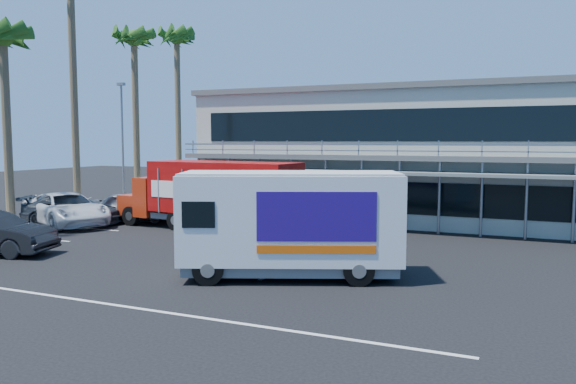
% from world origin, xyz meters
% --- Properties ---
extents(ground, '(120.00, 120.00, 0.00)m').
position_xyz_m(ground, '(0.00, 0.00, 0.00)').
color(ground, black).
rests_on(ground, ground).
extents(building, '(22.40, 12.00, 7.30)m').
position_xyz_m(building, '(3.00, 14.94, 3.66)').
color(building, '#A7AB9C').
rests_on(building, ground).
extents(curb_strip, '(3.00, 32.00, 0.16)m').
position_xyz_m(curb_strip, '(-15.00, 6.00, 0.08)').
color(curb_strip, '#A5A399').
rests_on(curb_strip, ground).
extents(palm_c, '(2.80, 2.80, 10.75)m').
position_xyz_m(palm_c, '(-14.90, 3.00, 9.21)').
color(palm_c, brown).
rests_on(palm_c, ground).
extents(palm_e, '(2.80, 2.80, 12.25)m').
position_xyz_m(palm_e, '(-14.70, 13.00, 10.57)').
color(palm_e, brown).
rests_on(palm_e, ground).
extents(palm_f, '(2.80, 2.80, 13.25)m').
position_xyz_m(palm_f, '(-15.10, 18.50, 11.47)').
color(palm_f, brown).
rests_on(palm_f, ground).
extents(light_pole_far, '(0.50, 0.25, 8.09)m').
position_xyz_m(light_pole_far, '(-14.20, 11.00, 4.50)').
color(light_pole_far, gray).
rests_on(light_pole_far, ground).
extents(red_truck, '(10.33, 3.55, 3.41)m').
position_xyz_m(red_truck, '(-4.69, 6.20, 1.87)').
color(red_truck, '#A9270D').
rests_on(red_truck, ground).
extents(white_van, '(7.43, 4.92, 3.44)m').
position_xyz_m(white_van, '(2.74, -1.24, 1.82)').
color(white_van, silver).
rests_on(white_van, ground).
extents(parked_car_c, '(6.79, 5.10, 1.71)m').
position_xyz_m(parked_car_c, '(-12.50, 4.40, 0.86)').
color(parked_car_c, silver).
rests_on(parked_car_c, ground).
extents(parked_car_d, '(5.73, 3.94, 1.54)m').
position_xyz_m(parked_car_d, '(-12.50, 4.90, 0.77)').
color(parked_car_d, '#272D34').
rests_on(parked_car_d, ground).
extents(parked_car_e, '(5.01, 3.29, 1.59)m').
position_xyz_m(parked_car_e, '(-10.42, 7.20, 0.79)').
color(parked_car_e, gray).
rests_on(parked_car_e, ground).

